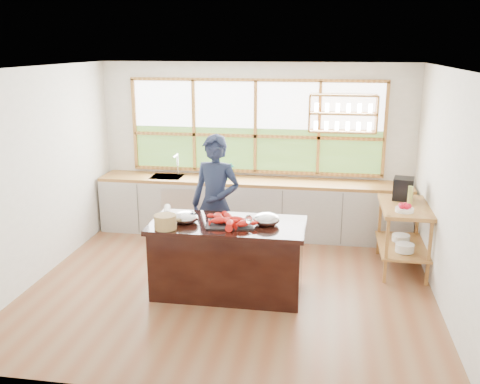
% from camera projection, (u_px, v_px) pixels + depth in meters
% --- Properties ---
extents(ground_plane, '(5.00, 5.00, 0.00)m').
position_uv_depth(ground_plane, '(231.00, 285.00, 6.80)').
color(ground_plane, brown).
extents(room_shell, '(5.02, 4.52, 2.71)m').
position_uv_depth(room_shell, '(239.00, 142.00, 6.81)').
color(room_shell, white).
rests_on(room_shell, ground_plane).
extents(back_counter, '(4.90, 0.63, 0.90)m').
position_uv_depth(back_counter, '(251.00, 207.00, 8.52)').
color(back_counter, beige).
rests_on(back_counter, ground_plane).
extents(right_shelf_unit, '(0.62, 1.10, 0.90)m').
position_uv_depth(right_shelf_unit, '(404.00, 227.00, 7.14)').
color(right_shelf_unit, olive).
rests_on(right_shelf_unit, ground_plane).
extents(island, '(1.85, 0.90, 0.90)m').
position_uv_depth(island, '(228.00, 258.00, 6.49)').
color(island, black).
rests_on(island, ground_plane).
extents(cook, '(0.75, 0.58, 1.85)m').
position_uv_depth(cook, '(216.00, 204.00, 7.04)').
color(cook, '#19213A').
rests_on(cook, ground_plane).
extents(potted_plant, '(0.14, 0.10, 0.24)m').
position_uv_depth(potted_plant, '(230.00, 171.00, 8.49)').
color(potted_plant, slate).
rests_on(potted_plant, back_counter).
extents(cutting_board, '(0.46, 0.39, 0.01)m').
position_uv_depth(cutting_board, '(215.00, 178.00, 8.49)').
color(cutting_board, '#5FCB50').
rests_on(cutting_board, back_counter).
extents(espresso_machine, '(0.31, 0.33, 0.30)m').
position_uv_depth(espresso_machine, '(403.00, 189.00, 7.32)').
color(espresso_machine, black).
rests_on(espresso_machine, right_shelf_unit).
extents(wine_bottle, '(0.08, 0.08, 0.26)m').
position_uv_depth(wine_bottle, '(410.00, 196.00, 7.03)').
color(wine_bottle, '#A2AC4D').
rests_on(wine_bottle, right_shelf_unit).
extents(fruit_bowl, '(0.23, 0.23, 0.11)m').
position_uv_depth(fruit_bowl, '(405.00, 208.00, 6.79)').
color(fruit_bowl, white).
rests_on(fruit_bowl, right_shelf_unit).
extents(slate_board, '(0.60, 0.48, 0.02)m').
position_uv_depth(slate_board, '(230.00, 224.00, 6.31)').
color(slate_board, black).
rests_on(slate_board, island).
extents(lobster_pile, '(0.55, 0.48, 0.08)m').
position_uv_depth(lobster_pile, '(229.00, 220.00, 6.29)').
color(lobster_pile, red).
rests_on(lobster_pile, slate_board).
extents(mixing_bowl_left, '(0.31, 0.31, 0.15)m').
position_uv_depth(mixing_bowl_left, '(186.00, 217.00, 6.37)').
color(mixing_bowl_left, '#B2B4B9').
rests_on(mixing_bowl_left, island).
extents(mixing_bowl_right, '(0.31, 0.31, 0.15)m').
position_uv_depth(mixing_bowl_right, '(267.00, 219.00, 6.30)').
color(mixing_bowl_right, '#B2B4B9').
rests_on(mixing_bowl_right, island).
extents(wine_glass, '(0.08, 0.08, 0.22)m').
position_uv_depth(wine_glass, '(249.00, 220.00, 5.98)').
color(wine_glass, white).
rests_on(wine_glass, island).
extents(wicker_basket, '(0.26, 0.26, 0.17)m').
position_uv_depth(wicker_basket, '(165.00, 222.00, 6.15)').
color(wicker_basket, '#9D804A').
rests_on(wicker_basket, island).
extents(parchment_roll, '(0.16, 0.31, 0.08)m').
position_uv_depth(parchment_roll, '(167.00, 210.00, 6.73)').
color(parchment_roll, white).
rests_on(parchment_roll, island).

